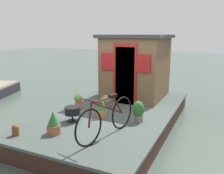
{
  "coord_description": "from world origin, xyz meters",
  "views": [
    {
      "loc": [
        -5.7,
        -2.59,
        2.51
      ],
      "look_at": [
        -0.2,
        0.0,
        1.17
      ],
      "focal_mm": 38.04,
      "sensor_mm": 36.0,
      "label": 1
    }
  ],
  "objects": [
    {
      "name": "potted_plant_lavender",
      "position": [
        0.08,
        0.3,
        0.68
      ],
      "size": [
        0.27,
        0.27,
        0.39
      ],
      "color": "slate",
      "rests_on": "houseboat_deck"
    },
    {
      "name": "potted_plant_thyme",
      "position": [
        -0.54,
        -0.85,
        0.72
      ],
      "size": [
        0.28,
        0.28,
        0.51
      ],
      "color": "slate",
      "rests_on": "houseboat_deck"
    },
    {
      "name": "houseboat_deck",
      "position": [
        0.0,
        0.0,
        0.23
      ],
      "size": [
        5.6,
        3.05,
        0.47
      ],
      "color": "#424C47",
      "rests_on": "ground_plane"
    },
    {
      "name": "potted_plant_rosemary",
      "position": [
        -1.99,
        0.52,
        0.7
      ],
      "size": [
        0.29,
        0.29,
        0.49
      ],
      "color": "#935138",
      "rests_on": "houseboat_deck"
    },
    {
      "name": "charcoal_grill",
      "position": [
        -1.2,
        0.58,
        0.71
      ],
      "size": [
        0.37,
        0.37,
        0.36
      ],
      "color": "black",
      "rests_on": "houseboat_deck"
    },
    {
      "name": "bicycle",
      "position": [
        -1.63,
        -0.56,
        0.87
      ],
      "size": [
        1.77,
        0.55,
        0.87
      ],
      "color": "black",
      "rests_on": "houseboat_deck"
    },
    {
      "name": "houseboat_cabin",
      "position": [
        1.69,
        0.0,
        1.5
      ],
      "size": [
        2.18,
        2.01,
        2.04
      ],
      "color": "brown",
      "rests_on": "houseboat_deck"
    },
    {
      "name": "ground_plane",
      "position": [
        0.0,
        0.0,
        0.0
      ],
      "size": [
        60.0,
        60.0,
        0.0
      ],
      "primitive_type": "plane",
      "color": "#47564C"
    },
    {
      "name": "potted_plant_ivy",
      "position": [
        -0.63,
        0.09,
        0.73
      ],
      "size": [
        0.29,
        0.29,
        0.55
      ],
      "color": "#C6754C",
      "rests_on": "houseboat_deck"
    },
    {
      "name": "potted_plant_geranium",
      "position": [
        -0.3,
        1.0,
        0.7
      ],
      "size": [
        0.23,
        0.23,
        0.42
      ],
      "color": "#B2603D",
      "rests_on": "houseboat_deck"
    },
    {
      "name": "mooring_bollard",
      "position": [
        -2.4,
        1.18,
        0.59
      ],
      "size": [
        0.15,
        0.15,
        0.24
      ],
      "color": "brown",
      "rests_on": "houseboat_deck"
    }
  ]
}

